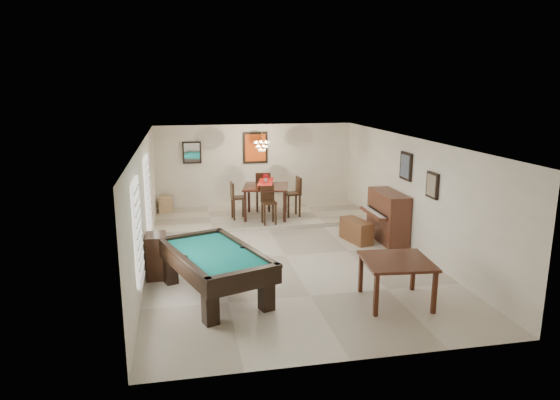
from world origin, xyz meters
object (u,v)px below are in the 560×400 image
object	(u,v)px
flower_vase	(266,178)
dining_chair_east	(292,197)
apothecary_chest	(157,256)
corner_bench	(166,204)
chandelier	(262,142)
pool_table	(215,274)
upright_piano	(383,217)
dining_chair_west	(238,201)
dining_chair_south	(269,205)
piano_bench	(356,231)
dining_table	(266,199)
dining_chair_north	(263,191)
square_table	(396,281)

from	to	relation	value
flower_vase	dining_chair_east	bearing A→B (deg)	-3.24
apothecary_chest	corner_bench	size ratio (longest dim) A/B	1.81
chandelier	pool_table	bearing A→B (deg)	-108.36
dining_chair_east	corner_bench	size ratio (longest dim) A/B	2.30
upright_piano	dining_chair_west	distance (m)	4.00
dining_chair_west	corner_bench	xyz separation A→B (m)	(-2.00, 1.22, -0.30)
chandelier	dining_chair_south	bearing A→B (deg)	-88.69
pool_table	chandelier	bearing A→B (deg)	52.20
upright_piano	dining_chair_west	world-z (taller)	upright_piano
pool_table	corner_bench	xyz separation A→B (m)	(-1.02, 6.03, -0.07)
piano_bench	flower_vase	size ratio (longest dim) A/B	4.39
flower_vase	chandelier	distance (m)	0.99
piano_bench	dining_table	size ratio (longest dim) A/B	0.80
upright_piano	dining_chair_north	world-z (taller)	dining_chair_north
apothecary_chest	dining_chair_south	size ratio (longest dim) A/B	0.87
apothecary_chest	dining_chair_west	world-z (taller)	dining_chair_west
pool_table	dining_chair_east	xyz separation A→B (m)	(2.50, 4.81, 0.27)
apothecary_chest	dining_chair_east	bearing A→B (deg)	45.54
dining_table	corner_bench	world-z (taller)	dining_table
apothecary_chest	dining_chair_north	xyz separation A→B (m)	(2.87, 4.42, 0.26)
upright_piano	dining_chair_north	bearing A→B (deg)	129.07
square_table	upright_piano	xyz separation A→B (m)	(1.16, 3.42, 0.21)
dining_chair_east	piano_bench	bearing A→B (deg)	20.90
corner_bench	dining_chair_south	bearing A→B (deg)	-34.66
flower_vase	dining_chair_north	world-z (taller)	flower_vase
flower_vase	corner_bench	size ratio (longest dim) A/B	0.46
apothecary_chest	corner_bench	bearing A→B (deg)	89.24
piano_bench	dining_table	distance (m)	2.96
square_table	upright_piano	world-z (taller)	upright_piano
flower_vase	apothecary_chest	bearing A→B (deg)	-127.53
flower_vase	piano_bench	bearing A→B (deg)	-50.73
piano_bench	chandelier	size ratio (longest dim) A/B	1.62
apothecary_chest	dining_chair_west	size ratio (longest dim) A/B	0.85
pool_table	square_table	xyz separation A→B (m)	(3.10, -0.91, -0.02)
dining_table	square_table	bearing A→B (deg)	-76.89
dining_table	chandelier	size ratio (longest dim) A/B	2.04
dining_chair_north	corner_bench	world-z (taller)	dining_chair_north
dining_chair_west	dining_table	bearing A→B (deg)	-90.70
apothecary_chest	dining_chair_north	world-z (taller)	dining_chair_north
apothecary_chest	dining_table	bearing A→B (deg)	52.47
dining_table	dining_chair_south	size ratio (longest dim) A/B	1.21
piano_bench	dining_chair_west	bearing A→B (deg)	139.83
piano_bench	dining_chair_west	size ratio (longest dim) A/B	0.94
dining_chair_north	upright_piano	bearing A→B (deg)	135.95
square_table	dining_chair_south	bearing A→B (deg)	105.35
pool_table	corner_bench	size ratio (longest dim) A/B	5.08
dining_table	apothecary_chest	bearing A→B (deg)	-127.53
pool_table	square_table	bearing A→B (deg)	-35.74
piano_bench	dining_chair_north	bearing A→B (deg)	121.48
piano_bench	chandelier	bearing A→B (deg)	127.38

